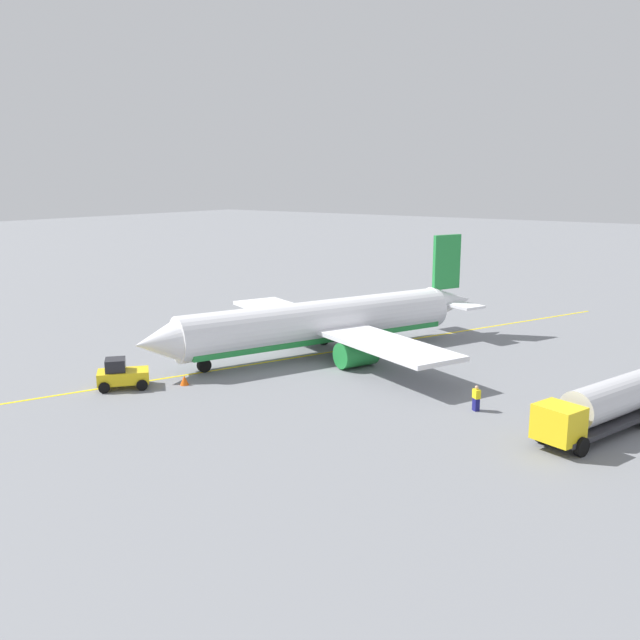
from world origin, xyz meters
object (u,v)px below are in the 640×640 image
object	(u,v)px
refueling_worker	(476,399)
pushback_tug	(122,374)
safety_cone_nose	(171,350)
fuel_tanker	(602,406)
safety_cone_wingtip	(184,380)
airplane	(325,323)

from	to	relation	value
refueling_worker	pushback_tug	bearing A→B (deg)	-65.49
refueling_worker	safety_cone_nose	bearing A→B (deg)	-86.41
fuel_tanker	refueling_worker	size ratio (longest dim) A/B	6.58
fuel_tanker	pushback_tug	bearing A→B (deg)	-70.33
pushback_tug	fuel_tanker	bearing A→B (deg)	109.67
fuel_tanker	pushback_tug	distance (m)	32.46
safety_cone_wingtip	airplane	bearing A→B (deg)	167.91
airplane	safety_cone_nose	bearing A→B (deg)	-52.43
airplane	refueling_worker	xyz separation A→B (m)	(6.43, 16.78, -1.85)
airplane	fuel_tanker	bearing A→B (deg)	76.35
fuel_tanker	refueling_worker	xyz separation A→B (m)	(0.49, -7.68, -0.91)
fuel_tanker	safety_cone_nose	xyz separation A→B (m)	(2.21, -35.05, -1.38)
safety_cone_nose	safety_cone_wingtip	size ratio (longest dim) A/B	0.95
airplane	safety_cone_nose	xyz separation A→B (m)	(8.15, -10.59, -2.32)
fuel_tanker	safety_cone_wingtip	distance (m)	28.52
airplane	safety_cone_nose	size ratio (longest dim) A/B	46.73
pushback_tug	refueling_worker	size ratio (longest dim) A/B	2.39
refueling_worker	safety_cone_nose	xyz separation A→B (m)	(1.72, -27.37, -0.47)
fuel_tanker	airplane	bearing A→B (deg)	-103.65
fuel_tanker	safety_cone_wingtip	size ratio (longest dim) A/B	15.44
pushback_tug	safety_cone_nose	world-z (taller)	pushback_tug
airplane	pushback_tug	distance (m)	18.01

